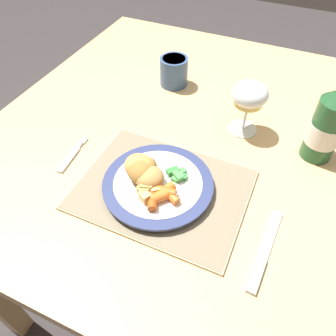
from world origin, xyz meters
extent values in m
plane|color=#383333|center=(0.00, 0.00, 0.00)|extent=(6.00, 6.00, 0.00)
cube|color=tan|center=(0.00, 0.00, 0.72)|extent=(1.14, 1.06, 0.04)
cube|color=tan|center=(-0.52, 0.47, 0.35)|extent=(0.06, 0.06, 0.70)
cube|color=tan|center=(-0.05, -0.22, 0.74)|extent=(0.35, 0.27, 0.01)
cube|color=#807259|center=(-0.05, -0.22, 0.75)|extent=(0.35, 0.26, 0.00)
cylinder|color=white|center=(-0.06, -0.22, 0.75)|extent=(0.19, 0.19, 0.01)
cylinder|color=navy|center=(-0.06, -0.22, 0.76)|extent=(0.23, 0.23, 0.01)
cylinder|color=white|center=(-0.06, -0.22, 0.77)|extent=(0.19, 0.19, 0.00)
ellipsoid|color=tan|center=(-0.08, -0.23, 0.79)|extent=(0.07, 0.07, 0.04)
ellipsoid|color=#B77F3D|center=(-0.09, -0.21, 0.79)|extent=(0.06, 0.07, 0.04)
ellipsoid|color=tan|center=(-0.11, -0.21, 0.79)|extent=(0.09, 0.09, 0.04)
ellipsoid|color=#A87033|center=(-0.10, -0.23, 0.79)|extent=(0.08, 0.08, 0.04)
cube|color=#4CA84C|center=(-0.04, -0.19, 0.77)|extent=(0.03, 0.02, 0.01)
cube|color=#338438|center=(-0.04, -0.19, 0.77)|extent=(0.03, 0.03, 0.01)
cube|color=#338438|center=(-0.02, -0.19, 0.77)|extent=(0.03, 0.02, 0.01)
cube|color=#4CA84C|center=(-0.03, -0.20, 0.78)|extent=(0.03, 0.02, 0.01)
cube|color=#4CA84C|center=(-0.03, -0.20, 0.77)|extent=(0.02, 0.03, 0.01)
cube|color=#4CA84C|center=(-0.03, -0.18, 0.77)|extent=(0.02, 0.03, 0.01)
cube|color=#4CA84C|center=(-0.02, -0.19, 0.77)|extent=(0.02, 0.01, 0.01)
cylinder|color=orange|center=(-0.04, -0.26, 0.78)|extent=(0.04, 0.04, 0.02)
cylinder|color=orange|center=(-0.03, -0.25, 0.78)|extent=(0.03, 0.05, 0.02)
cylinder|color=#CC5119|center=(-0.05, -0.28, 0.78)|extent=(0.03, 0.04, 0.02)
cylinder|color=orange|center=(-0.02, -0.25, 0.77)|extent=(0.04, 0.03, 0.02)
cylinder|color=orange|center=(-0.03, -0.25, 0.78)|extent=(0.04, 0.02, 0.02)
cylinder|color=#CC5119|center=(-0.04, -0.26, 0.77)|extent=(0.02, 0.03, 0.02)
cube|color=silver|center=(-0.29, -0.23, 0.74)|extent=(0.02, 0.08, 0.01)
cube|color=silver|center=(-0.29, -0.18, 0.74)|extent=(0.01, 0.02, 0.01)
cube|color=silver|center=(-0.29, -0.16, 0.74)|extent=(0.00, 0.02, 0.00)
cube|color=silver|center=(-0.29, -0.16, 0.74)|extent=(0.00, 0.02, 0.00)
cube|color=silver|center=(-0.30, -0.16, 0.74)|extent=(0.00, 0.02, 0.00)
cube|color=silver|center=(-0.30, -0.16, 0.74)|extent=(0.00, 0.02, 0.00)
cube|color=silver|center=(0.18, -0.24, 0.74)|extent=(0.02, 0.12, 0.00)
cube|color=#B2B2B7|center=(0.18, -0.33, 0.74)|extent=(0.02, 0.07, 0.01)
cylinder|color=silver|center=(0.05, 0.05, 0.74)|extent=(0.07, 0.07, 0.00)
cylinder|color=silver|center=(0.05, 0.05, 0.78)|extent=(0.01, 0.01, 0.07)
ellipsoid|color=silver|center=(0.05, 0.05, 0.85)|extent=(0.09, 0.09, 0.06)
cylinder|color=#EACC66|center=(0.05, 0.05, 0.83)|extent=(0.07, 0.07, 0.02)
cylinder|color=#23562D|center=(0.23, 0.03, 0.82)|extent=(0.07, 0.07, 0.15)
cylinder|color=white|center=(0.23, 0.03, 0.81)|extent=(0.07, 0.07, 0.05)
cube|color=gold|center=(-0.07, -0.25, 0.78)|extent=(0.02, 0.02, 0.02)
cube|color=gold|center=(-0.07, -0.24, 0.78)|extent=(0.03, 0.03, 0.03)
cube|color=#DBB256|center=(-0.07, -0.25, 0.78)|extent=(0.03, 0.03, 0.02)
cube|color=#E5BC66|center=(-0.06, -0.27, 0.78)|extent=(0.03, 0.03, 0.02)
cube|color=gold|center=(-0.07, -0.26, 0.78)|extent=(0.03, 0.03, 0.02)
cube|color=#E5BC66|center=(-0.06, -0.25, 0.78)|extent=(0.03, 0.03, 0.02)
cylinder|color=#385684|center=(-0.19, 0.17, 0.78)|extent=(0.08, 0.08, 0.08)
cylinder|color=#1E2F48|center=(-0.19, 0.17, 0.82)|extent=(0.07, 0.07, 0.01)
camera|label=1|loc=(0.14, -0.62, 1.29)|focal=35.00mm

